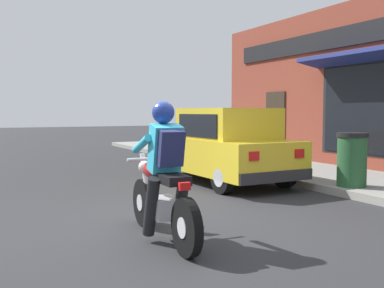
{
  "coord_description": "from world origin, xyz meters",
  "views": [
    {
      "loc": [
        -2.44,
        -5.37,
        1.5
      ],
      "look_at": [
        1.01,
        1.41,
        0.95
      ],
      "focal_mm": 42.0,
      "sensor_mm": 36.0,
      "label": 1
    }
  ],
  "objects_px": {
    "motorcycle_with_rider": "(163,183)",
    "car_hatchback": "(223,146)",
    "traffic_cone": "(232,144)",
    "trash_bin": "(352,159)"
  },
  "relations": [
    {
      "from": "car_hatchback",
      "to": "traffic_cone",
      "type": "xyz_separation_m",
      "value": [
        3.09,
        4.56,
        -0.33
      ]
    },
    {
      "from": "motorcycle_with_rider",
      "to": "trash_bin",
      "type": "relative_size",
      "value": 2.06
    },
    {
      "from": "trash_bin",
      "to": "car_hatchback",
      "type": "bearing_deg",
      "value": 122.31
    },
    {
      "from": "traffic_cone",
      "to": "car_hatchback",
      "type": "bearing_deg",
      "value": -124.16
    },
    {
      "from": "motorcycle_with_rider",
      "to": "trash_bin",
      "type": "height_order",
      "value": "motorcycle_with_rider"
    },
    {
      "from": "trash_bin",
      "to": "motorcycle_with_rider",
      "type": "bearing_deg",
      "value": -164.72
    },
    {
      "from": "car_hatchback",
      "to": "traffic_cone",
      "type": "distance_m",
      "value": 5.52
    },
    {
      "from": "motorcycle_with_rider",
      "to": "car_hatchback",
      "type": "xyz_separation_m",
      "value": [
        2.83,
        3.37,
        0.09
      ]
    },
    {
      "from": "motorcycle_with_rider",
      "to": "car_hatchback",
      "type": "distance_m",
      "value": 4.4
    },
    {
      "from": "motorcycle_with_rider",
      "to": "trash_bin",
      "type": "xyz_separation_m",
      "value": [
        4.23,
        1.16,
        -0.04
      ]
    }
  ]
}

